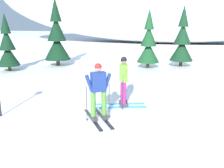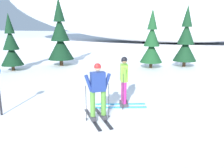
{
  "view_description": "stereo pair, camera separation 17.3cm",
  "coord_description": "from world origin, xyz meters",
  "px_view_note": "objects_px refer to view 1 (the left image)",
  "views": [
    {
      "loc": [
        3.39,
        -6.7,
        2.85
      ],
      "look_at": [
        1.68,
        0.45,
        0.95
      ],
      "focal_mm": 39.03,
      "sensor_mm": 36.0,
      "label": 1
    },
    {
      "loc": [
        3.55,
        -6.66,
        2.85
      ],
      "look_at": [
        1.68,
        0.45,
        0.95
      ],
      "focal_mm": 39.03,
      "sensor_mm": 36.0,
      "label": 2
    }
  ],
  "objects_px": {
    "skier_lime_jacket": "(123,81)",
    "pine_tree_far_right": "(182,41)",
    "pine_tree_center_left": "(57,38)",
    "skier_navy_jacket": "(98,91)",
    "pine_tree_far_left": "(7,47)",
    "pine_tree_center_right": "(148,44)"
  },
  "relations": [
    {
      "from": "skier_lime_jacket",
      "to": "pine_tree_far_right",
      "type": "distance_m",
      "value": 8.7
    },
    {
      "from": "pine_tree_center_left",
      "to": "pine_tree_far_right",
      "type": "distance_m",
      "value": 8.01
    },
    {
      "from": "pine_tree_center_left",
      "to": "pine_tree_far_right",
      "type": "xyz_separation_m",
      "value": [
        7.83,
        1.67,
        -0.2
      ]
    },
    {
      "from": "skier_navy_jacket",
      "to": "pine_tree_far_right",
      "type": "relative_size",
      "value": 0.45
    },
    {
      "from": "pine_tree_far_left",
      "to": "pine_tree_center_left",
      "type": "bearing_deg",
      "value": 48.26
    },
    {
      "from": "pine_tree_center_right",
      "to": "skier_lime_jacket",
      "type": "bearing_deg",
      "value": -91.23
    },
    {
      "from": "pine_tree_center_left",
      "to": "pine_tree_center_right",
      "type": "relative_size",
      "value": 1.2
    },
    {
      "from": "skier_lime_jacket",
      "to": "pine_tree_far_left",
      "type": "height_order",
      "value": "pine_tree_far_left"
    },
    {
      "from": "pine_tree_center_left",
      "to": "pine_tree_center_right",
      "type": "xyz_separation_m",
      "value": [
        5.79,
        0.68,
        -0.3
      ]
    },
    {
      "from": "pine_tree_far_left",
      "to": "pine_tree_center_left",
      "type": "relative_size",
      "value": 0.77
    },
    {
      "from": "skier_navy_jacket",
      "to": "pine_tree_center_left",
      "type": "distance_m",
      "value": 9.66
    },
    {
      "from": "pine_tree_center_left",
      "to": "pine_tree_center_right",
      "type": "height_order",
      "value": "pine_tree_center_left"
    },
    {
      "from": "skier_navy_jacket",
      "to": "pine_tree_far_left",
      "type": "bearing_deg",
      "value": 140.9
    },
    {
      "from": "skier_lime_jacket",
      "to": "skier_navy_jacket",
      "type": "bearing_deg",
      "value": -108.41
    },
    {
      "from": "pine_tree_far_left",
      "to": "pine_tree_center_right",
      "type": "distance_m",
      "value": 8.35
    },
    {
      "from": "skier_lime_jacket",
      "to": "pine_tree_far_right",
      "type": "height_order",
      "value": "pine_tree_far_right"
    },
    {
      "from": "pine_tree_far_left",
      "to": "pine_tree_far_right",
      "type": "relative_size",
      "value": 0.86
    },
    {
      "from": "skier_navy_jacket",
      "to": "skier_lime_jacket",
      "type": "xyz_separation_m",
      "value": [
        0.46,
        1.39,
        0.01
      ]
    },
    {
      "from": "skier_navy_jacket",
      "to": "pine_tree_center_right",
      "type": "distance_m",
      "value": 8.83
    },
    {
      "from": "pine_tree_far_right",
      "to": "skier_navy_jacket",
      "type": "bearing_deg",
      "value": -105.19
    },
    {
      "from": "skier_navy_jacket",
      "to": "pine_tree_center_left",
      "type": "bearing_deg",
      "value": 122.53
    },
    {
      "from": "skier_lime_jacket",
      "to": "pine_tree_center_left",
      "type": "height_order",
      "value": "pine_tree_center_left"
    }
  ]
}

